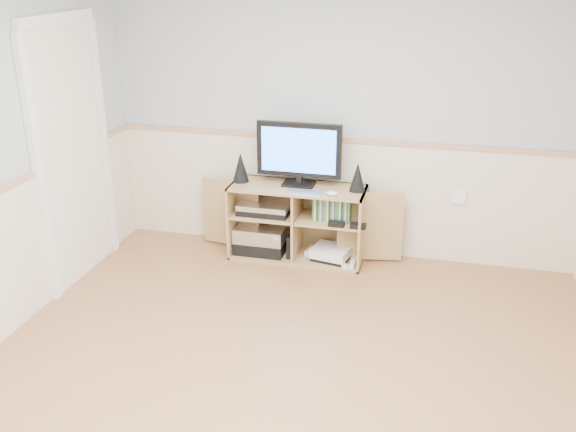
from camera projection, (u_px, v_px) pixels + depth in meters
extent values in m
cube|color=#B67C50|center=(274.00, 406.00, 3.78)|extent=(4.00, 4.50, 0.02)
cube|color=#AFB9BE|center=(343.00, 112.00, 5.35)|extent=(4.00, 0.02, 2.50)
cube|color=beige|center=(340.00, 197.00, 5.61)|extent=(4.00, 0.01, 1.00)
cube|color=tan|center=(342.00, 140.00, 5.41)|extent=(4.00, 0.02, 0.04)
cube|color=white|center=(72.00, 157.00, 5.02)|extent=(0.03, 0.82, 2.00)
cube|color=tan|center=(297.00, 255.00, 5.65)|extent=(1.15, 0.43, 0.02)
cube|color=tan|center=(297.00, 188.00, 5.42)|extent=(1.15, 0.43, 0.02)
cube|color=tan|center=(235.00, 216.00, 5.66)|extent=(0.02, 0.43, 0.65)
cube|color=tan|center=(362.00, 228.00, 5.41)|extent=(0.02, 0.43, 0.65)
cube|color=tan|center=(303.00, 214.00, 5.72)|extent=(1.15, 0.02, 0.65)
cube|color=tan|center=(297.00, 222.00, 5.54)|extent=(0.02, 0.41, 0.61)
cube|color=tan|center=(265.00, 213.00, 5.58)|extent=(0.55, 0.39, 0.02)
cube|color=tan|center=(330.00, 219.00, 5.45)|extent=(0.55, 0.39, 0.02)
cube|color=tan|center=(231.00, 214.00, 5.73)|extent=(0.55, 0.11, 0.61)
cube|color=tan|center=(370.00, 227.00, 5.45)|extent=(0.55, 0.11, 0.61)
cube|color=black|center=(299.00, 184.00, 5.46)|extent=(0.27, 0.18, 0.02)
cube|color=black|center=(299.00, 179.00, 5.44)|extent=(0.05, 0.04, 0.06)
cube|color=black|center=(299.00, 150.00, 5.34)|extent=(0.72, 0.05, 0.46)
cube|color=#2F78FD|center=(298.00, 151.00, 5.32)|extent=(0.63, 0.01, 0.38)
cone|color=black|center=(241.00, 167.00, 5.50)|extent=(0.14, 0.14, 0.26)
cone|color=black|center=(358.00, 177.00, 5.27)|extent=(0.13, 0.13, 0.24)
cube|color=silver|center=(305.00, 192.00, 5.27)|extent=(0.29, 0.12, 0.01)
ellipsoid|color=white|center=(332.00, 193.00, 5.21)|extent=(0.10, 0.08, 0.04)
cube|color=black|center=(261.00, 245.00, 5.70)|extent=(0.44, 0.33, 0.11)
cube|color=silver|center=(261.00, 232.00, 5.66)|extent=(0.44, 0.33, 0.13)
cube|color=black|center=(265.00, 210.00, 5.57)|extent=(0.44, 0.31, 0.05)
cube|color=silver|center=(265.00, 205.00, 5.55)|extent=(0.44, 0.31, 0.05)
cube|color=black|center=(291.00, 246.00, 5.58)|extent=(0.04, 0.14, 0.20)
cube|color=white|center=(319.00, 253.00, 5.63)|extent=(0.24, 0.20, 0.05)
cube|color=black|center=(331.00, 257.00, 5.56)|extent=(0.34, 0.29, 0.03)
cube|color=white|center=(331.00, 252.00, 5.54)|extent=(0.35, 0.31, 0.08)
cube|color=white|center=(353.00, 264.00, 5.44)|extent=(0.04, 0.14, 0.03)
cube|color=white|center=(353.00, 256.00, 5.59)|extent=(0.09, 0.15, 0.03)
cube|color=#3F8C3F|center=(332.00, 209.00, 5.39)|extent=(0.32, 0.13, 0.19)
cube|color=white|center=(459.00, 197.00, 5.34)|extent=(0.12, 0.03, 0.12)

